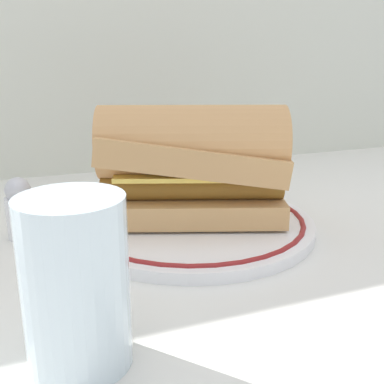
# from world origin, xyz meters

# --- Properties ---
(ground_plane) EXTENTS (1.50, 1.50, 0.00)m
(ground_plane) POSITION_xyz_m (0.00, 0.00, 0.00)
(ground_plane) COLOR silver
(plate) EXTENTS (0.28, 0.28, 0.01)m
(plate) POSITION_xyz_m (-0.03, 0.03, 0.01)
(plate) COLOR white
(plate) RESTS_ON ground_plane
(sausage_sandwich) EXTENTS (0.23, 0.16, 0.13)m
(sausage_sandwich) POSITION_xyz_m (-0.03, 0.03, 0.08)
(sausage_sandwich) COLOR tan
(sausage_sandwich) RESTS_ON plate
(drinking_glass) EXTENTS (0.07, 0.07, 0.11)m
(drinking_glass) POSITION_xyz_m (-0.18, -0.17, 0.05)
(drinking_glass) COLOR silver
(drinking_glass) RESTS_ON ground_plane
(salt_shaker) EXTENTS (0.03, 0.03, 0.07)m
(salt_shaker) POSITION_xyz_m (-0.21, 0.07, 0.03)
(salt_shaker) COLOR white
(salt_shaker) RESTS_ON ground_plane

